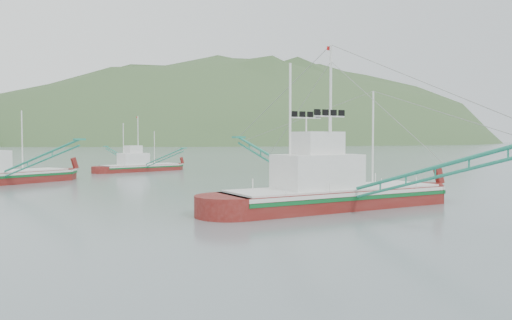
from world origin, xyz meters
TOP-DOWN VIEW (x-y plane):
  - ground at (0.00, 0.00)m, footprint 1200.00×1200.00m
  - main_boat at (2.15, -1.54)m, footprint 17.01×30.80m
  - bg_boat_far at (1.33, 45.02)m, footprint 12.75×21.89m
  - headland_right at (240.00, 430.00)m, footprint 684.00×432.00m
  - ridge_distant at (30.00, 560.00)m, footprint 960.00×400.00m

SIDE VIEW (x-z plane):
  - ground at x=0.00m, z-range 0.00..0.00m
  - headland_right at x=240.00m, z-range -153.00..153.00m
  - ridge_distant at x=30.00m, z-range -120.00..120.00m
  - bg_boat_far at x=1.33m, z-range -2.84..6.19m
  - main_boat at x=2.15m, z-range -4.45..8.02m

